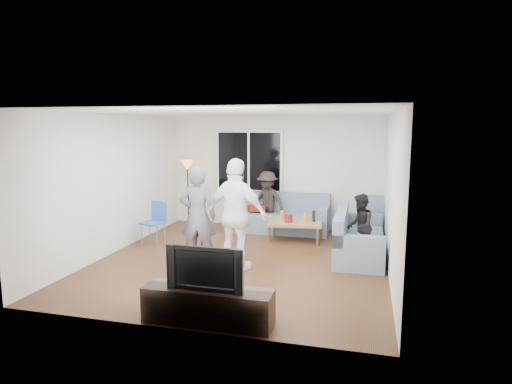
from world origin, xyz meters
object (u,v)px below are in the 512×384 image
(side_chair, at_px, (153,223))
(spectator_back, at_px, (267,201))
(coffee_table, at_px, (295,231))
(player_left, at_px, (198,216))
(sofa_back_section, at_px, (278,213))
(player_right, at_px, (237,215))
(sofa_right_section, at_px, (360,234))
(television, at_px, (207,267))
(spectator_right, at_px, (360,226))
(tv_console, at_px, (208,306))
(floor_lamp, at_px, (188,193))

(side_chair, relative_size, spectator_back, 0.63)
(coffee_table, bearing_deg, player_left, -124.79)
(sofa_back_section, relative_size, side_chair, 2.67)
(side_chair, xyz_separation_m, player_right, (2.11, -1.10, 0.50))
(player_right, bearing_deg, sofa_right_section, -133.44)
(television, bearing_deg, sofa_back_section, 91.33)
(sofa_right_section, relative_size, spectator_back, 1.47)
(sofa_right_section, bearing_deg, spectator_back, 53.42)
(player_left, bearing_deg, spectator_back, -110.29)
(sofa_right_section, relative_size, coffee_table, 1.82)
(sofa_right_section, height_order, spectator_right, spectator_right)
(player_left, bearing_deg, side_chair, -43.72)
(sofa_right_section, height_order, tv_console, sofa_right_section)
(floor_lamp, bearing_deg, sofa_right_section, -21.91)
(tv_console, bearing_deg, player_left, 114.67)
(coffee_table, relative_size, floor_lamp, 0.71)
(side_chair, height_order, television, television)
(coffee_table, height_order, spectator_right, spectator_right)
(sofa_right_section, height_order, coffee_table, sofa_right_section)
(player_left, height_order, tv_console, player_left)
(spectator_back, relative_size, television, 1.44)
(spectator_right, bearing_deg, television, -30.83)
(player_right, relative_size, spectator_right, 1.58)
(sofa_right_section, relative_size, player_left, 1.17)
(sofa_back_section, distance_m, coffee_table, 0.92)
(sofa_back_section, distance_m, spectator_right, 2.46)
(coffee_table, height_order, floor_lamp, floor_lamp)
(side_chair, distance_m, spectator_right, 4.07)
(sofa_back_section, bearing_deg, player_left, -107.39)
(sofa_back_section, distance_m, sofa_right_section, 2.39)
(player_left, bearing_deg, spectator_right, -166.30)
(floor_lamp, bearing_deg, tv_console, -64.43)
(spectator_right, height_order, spectator_back, spectator_back)
(floor_lamp, relative_size, player_right, 0.84)
(coffee_table, xyz_separation_m, player_left, (-1.36, -1.96, 0.66))
(sofa_back_section, relative_size, television, 2.43)
(spectator_right, height_order, tv_console, spectator_right)
(side_chair, height_order, player_right, player_right)
(sofa_right_section, bearing_deg, television, 151.97)
(player_left, distance_m, player_right, 0.73)
(spectator_back, bearing_deg, coffee_table, -26.76)
(player_right, bearing_deg, player_left, 5.91)
(sofa_right_section, distance_m, player_left, 2.96)
(sofa_right_section, relative_size, side_chair, 2.33)
(side_chair, relative_size, player_left, 0.50)
(sofa_right_section, bearing_deg, coffee_table, 59.08)
(floor_lamp, height_order, television, floor_lamp)
(coffee_table, distance_m, spectator_right, 1.65)
(coffee_table, height_order, television, television)
(sofa_right_section, xyz_separation_m, coffee_table, (-1.32, 0.79, -0.22))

